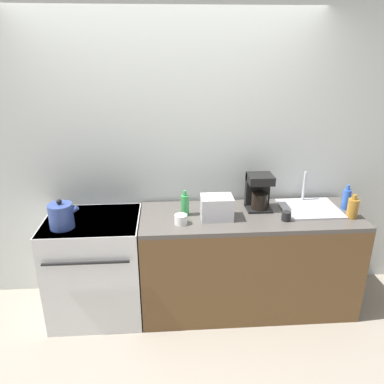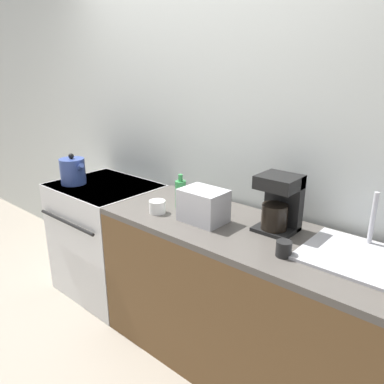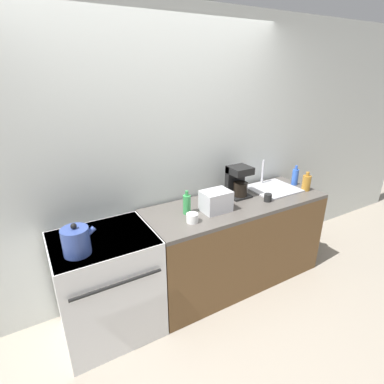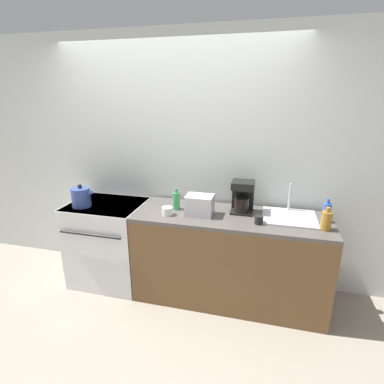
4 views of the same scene
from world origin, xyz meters
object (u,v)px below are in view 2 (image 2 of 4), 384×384
object	(u,v)px
stove	(107,237)
bottle_green	(181,194)
kettle	(73,171)
toaster	(203,205)
cup_white	(157,207)
coffee_maker	(280,202)
cup_black	(284,249)

from	to	relation	value
stove	bottle_green	distance (m)	0.93
kettle	toaster	xyz separation A→B (m)	(1.21, 0.08, -0.00)
kettle	cup_white	bearing A→B (deg)	-0.03
stove	coffee_maker	distance (m)	1.52
stove	cup_black	xyz separation A→B (m)	(1.57, -0.12, 0.47)
toaster	bottle_green	size ratio (longest dim) A/B	1.18
stove	toaster	world-z (taller)	toaster
coffee_maker	bottle_green	bearing A→B (deg)	-171.58
coffee_maker	cup_white	size ratio (longest dim) A/B	3.12
cup_white	cup_black	world-z (taller)	cup_white
toaster	coffee_maker	world-z (taller)	coffee_maker
stove	cup_white	distance (m)	0.87
bottle_green	cup_white	xyz separation A→B (m)	(-0.04, -0.17, -0.05)
stove	cup_white	world-z (taller)	cup_white
stove	kettle	xyz separation A→B (m)	(-0.19, -0.13, 0.54)
stove	bottle_green	size ratio (longest dim) A/B	4.16
kettle	bottle_green	bearing A→B (deg)	9.77
coffee_maker	bottle_green	distance (m)	0.64
bottle_green	cup_white	distance (m)	0.18
kettle	coffee_maker	world-z (taller)	coffee_maker
toaster	cup_white	xyz separation A→B (m)	(-0.29, -0.08, -0.06)
kettle	coffee_maker	size ratio (longest dim) A/B	0.75
toaster	coffee_maker	xyz separation A→B (m)	(0.38, 0.17, 0.07)
stove	cup_black	world-z (taller)	cup_black
stove	toaster	xyz separation A→B (m)	(1.01, -0.04, 0.53)
toaster	bottle_green	xyz separation A→B (m)	(-0.25, 0.08, -0.01)
stove	bottle_green	world-z (taller)	bottle_green
bottle_green	cup_white	size ratio (longest dim) A/B	2.16
coffee_maker	cup_black	xyz separation A→B (m)	(0.17, -0.26, -0.12)
bottle_green	cup_black	world-z (taller)	bottle_green
stove	bottle_green	bearing A→B (deg)	2.81
coffee_maker	kettle	bearing A→B (deg)	-170.77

